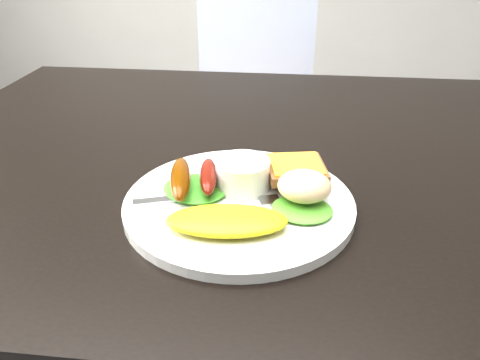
{
  "coord_description": "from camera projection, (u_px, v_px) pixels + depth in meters",
  "views": [
    {
      "loc": [
        -0.02,
        -0.63,
        1.05
      ],
      "look_at": [
        -0.07,
        -0.16,
        0.78
      ],
      "focal_mm": 35.0,
      "sensor_mm": 36.0,
      "label": 1
    }
  ],
  "objects": [
    {
      "name": "toast_a",
      "position": [
        272.0,
        169.0,
        0.6
      ],
      "size": [
        0.07,
        0.07,
        0.01
      ],
      "primitive_type": "cube",
      "rotation": [
        0.0,
        0.0,
        -0.02
      ],
      "color": "olive",
      "rests_on": "plate"
    },
    {
      "name": "ramekin",
      "position": [
        243.0,
        175.0,
        0.56
      ],
      "size": [
        0.07,
        0.07,
        0.04
      ],
      "primitive_type": "cylinder",
      "rotation": [
        0.0,
        0.0,
        -0.01
      ],
      "color": "white",
      "rests_on": "plate"
    },
    {
      "name": "dining_chair",
      "position": [
        251.0,
        134.0,
        1.5
      ],
      "size": [
        0.4,
        0.4,
        0.05
      ],
      "primitive_type": "cube",
      "rotation": [
        0.0,
        0.0,
        -0.04
      ],
      "color": "tan",
      "rests_on": "ground"
    },
    {
      "name": "sausage_a",
      "position": [
        180.0,
        178.0,
        0.55
      ],
      "size": [
        0.04,
        0.1,
        0.02
      ],
      "primitive_type": "ellipsoid",
      "rotation": [
        0.0,
        0.0,
        0.2
      ],
      "color": "#612A00",
      "rests_on": "lettuce_left"
    },
    {
      "name": "lettuce_right",
      "position": [
        302.0,
        209.0,
        0.52
      ],
      "size": [
        0.08,
        0.08,
        0.01
      ],
      "primitive_type": "ellipsoid",
      "rotation": [
        0.0,
        0.0,
        -0.25
      ],
      "color": "#329519",
      "rests_on": "plate"
    },
    {
      "name": "lettuce_left",
      "position": [
        196.0,
        188.0,
        0.56
      ],
      "size": [
        0.1,
        0.1,
        0.01
      ],
      "primitive_type": "ellipsoid",
      "rotation": [
        0.0,
        0.0,
        -0.39
      ],
      "color": "green",
      "rests_on": "plate"
    },
    {
      "name": "potato_salad",
      "position": [
        304.0,
        186.0,
        0.53
      ],
      "size": [
        0.06,
        0.06,
        0.03
      ],
      "primitive_type": "ellipsoid",
      "rotation": [
        0.0,
        0.0,
        0.03
      ],
      "color": "beige",
      "rests_on": "lettuce_right"
    },
    {
      "name": "dining_table",
      "position": [
        297.0,
        162.0,
        0.7
      ],
      "size": [
        1.2,
        0.8,
        0.04
      ],
      "primitive_type": "cube",
      "color": "black",
      "rests_on": "ground"
    },
    {
      "name": "omelette",
      "position": [
        227.0,
        221.0,
        0.49
      ],
      "size": [
        0.13,
        0.07,
        0.02
      ],
      "primitive_type": "ellipsoid",
      "rotation": [
        0.0,
        0.0,
        0.1
      ],
      "color": "yellow",
      "rests_on": "plate"
    },
    {
      "name": "fork",
      "position": [
        197.0,
        196.0,
        0.55
      ],
      "size": [
        0.14,
        0.06,
        0.0
      ],
      "primitive_type": "cube",
      "rotation": [
        0.0,
        0.0,
        0.32
      ],
      "color": "#ADAFB7",
      "rests_on": "plate"
    },
    {
      "name": "person",
      "position": [
        418.0,
        69.0,
        1.1
      ],
      "size": [
        0.61,
        0.48,
        1.49
      ],
      "primitive_type": "imported",
      "rotation": [
        0.0,
        0.0,
        3.39
      ],
      "color": "navy",
      "rests_on": "ground"
    },
    {
      "name": "toast_b",
      "position": [
        296.0,
        169.0,
        0.57
      ],
      "size": [
        0.08,
        0.08,
        0.01
      ],
      "primitive_type": "cube",
      "rotation": [
        0.0,
        0.0,
        0.19
      ],
      "color": "brown",
      "rests_on": "toast_a"
    },
    {
      "name": "plate",
      "position": [
        239.0,
        203.0,
        0.55
      ],
      "size": [
        0.27,
        0.27,
        0.01
      ],
      "primitive_type": "cylinder",
      "color": "white",
      "rests_on": "dining_table"
    },
    {
      "name": "sausage_b",
      "position": [
        208.0,
        176.0,
        0.55
      ],
      "size": [
        0.03,
        0.09,
        0.02
      ],
      "primitive_type": "ellipsoid",
      "rotation": [
        0.0,
        0.0,
        0.16
      ],
      "color": "#62110E",
      "rests_on": "lettuce_left"
    }
  ]
}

